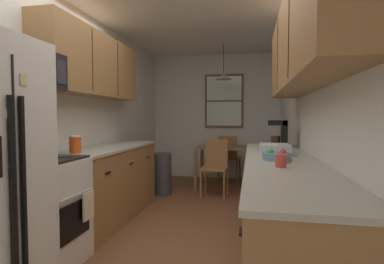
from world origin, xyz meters
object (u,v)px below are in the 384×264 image
dining_chair_near (215,165)px  dining_chair_far (229,156)px  microwave_over_range (24,69)px  dining_table (223,153)px  fruit_bowl (277,156)px  dish_rack (275,149)px  coffee_maker (280,133)px  trash_bin (162,173)px  stove_range (40,212)px  storage_canister (75,144)px  mug_by_coffeemaker (281,161)px

dining_chair_near → dining_chair_far: (0.13, 1.16, 0.00)m
dining_chair_near → microwave_over_range: bearing=-116.1°
dining_table → fruit_bowl: size_ratio=3.93×
microwave_over_range → dish_rack: (2.07, 0.82, -0.71)m
coffee_maker → fruit_bowl: size_ratio=1.36×
microwave_over_range → coffee_maker: (2.19, 1.60, -0.59)m
coffee_maker → dish_rack: size_ratio=0.95×
microwave_over_range → dining_chair_far: bearing=69.5°
dining_chair_near → trash_bin: size_ratio=1.34×
stove_range → dish_rack: size_ratio=3.24×
dining_chair_near → coffee_maker: 1.47m
stove_range → dining_chair_far: 3.99m
dining_chair_near → coffee_maker: size_ratio=2.78×
fruit_bowl → storage_canister: bearing=176.8°
microwave_over_range → fruit_bowl: bearing=11.9°
dining_table → coffee_maker: 1.85m
dining_chair_far → mug_by_coffeemaker: mug_by_coffeemaker is taller
trash_bin → coffee_maker: 2.14m
storage_canister → coffee_maker: size_ratio=0.56×
fruit_bowl → mug_by_coffeemaker: bearing=-90.0°
dining_table → storage_canister: (-1.25, -2.65, 0.37)m
microwave_over_range → coffee_maker: size_ratio=1.95×
fruit_bowl → dish_rack: bearing=88.3°
trash_bin → dining_chair_far: bearing=50.8°
dining_chair_far → fruit_bowl: (0.64, -3.34, 0.44)m
dining_chair_near → coffee_maker: coffee_maker is taller
microwave_over_range → dining_chair_near: microwave_over_range is taller
trash_bin → dining_table: bearing=34.7°
coffee_maker → fruit_bowl: bearing=-96.5°
dining_chair_far → storage_canister: (-1.31, -3.23, 0.49)m
stove_range → dining_chair_far: (1.30, 3.77, 0.03)m
dining_table → dining_chair_near: (-0.07, -0.58, -0.12)m
dining_chair_near → storage_canister: storage_canister is taller
dining_table → dining_chair_far: size_ratio=1.04×
dining_table → trash_bin: (-0.95, -0.65, -0.28)m
mug_by_coffeemaker → fruit_bowl: size_ratio=0.48×
dining_table → dining_chair_far: dining_chair_far is taller
dining_chair_near → fruit_bowl: fruit_bowl is taller
mug_by_coffeemaker → trash_bin: bearing=123.5°
dining_chair_near → mug_by_coffeemaker: bearing=-73.2°
storage_canister → coffee_maker: bearing=27.0°
dining_chair_near → mug_by_coffeemaker: (0.77, -2.56, 0.44)m
microwave_over_range → coffee_maker: 2.77m
dining_chair_near → mug_by_coffeemaker: size_ratio=7.84×
dining_chair_near → storage_canister: 2.43m
stove_range → dining_chair_near: size_ratio=1.22×
dining_chair_far → microwave_over_range: bearing=-110.5°
trash_bin → dish_rack: bearing=-46.1°
trash_bin → fruit_bowl: (1.65, -2.10, 0.60)m
dining_chair_far → dish_rack: (0.65, -2.95, 0.45)m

